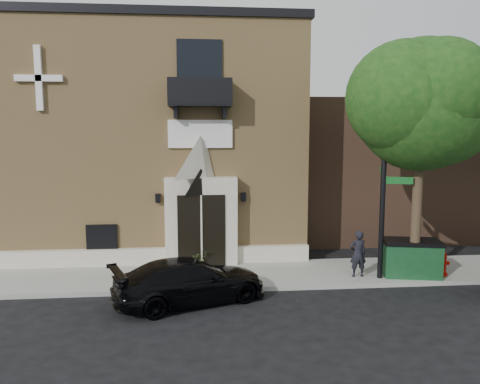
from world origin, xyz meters
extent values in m
plane|color=black|center=(0.00, 0.00, 0.00)|extent=(120.00, 120.00, 0.00)
cube|color=gray|center=(1.00, 1.50, 0.07)|extent=(42.00, 3.00, 0.15)
cube|color=tan|center=(-3.00, 8.00, 4.50)|extent=(12.00, 10.00, 9.00)
cube|color=black|center=(-3.00, 8.00, 9.15)|extent=(12.20, 10.20, 0.30)
cube|color=beige|center=(-3.00, 2.88, 0.45)|extent=(12.00, 0.30, 0.60)
cube|color=beige|center=(-1.00, 2.75, 1.75)|extent=(2.60, 0.55, 3.20)
pyramid|color=beige|center=(-1.00, 2.75, 4.10)|extent=(2.60, 0.55, 1.50)
cube|color=black|center=(-1.00, 2.46, 1.45)|extent=(1.70, 0.06, 2.60)
cube|color=beige|center=(-1.00, 2.42, 1.45)|extent=(0.06, 0.04, 2.60)
cube|color=white|center=(-1.00, 2.94, 4.90)|extent=(2.30, 0.10, 1.00)
cube|color=black|center=(-1.00, 2.55, 5.90)|extent=(2.20, 0.90, 0.10)
cube|color=black|center=(-1.00, 2.12, 6.35)|extent=(2.20, 0.06, 0.90)
cube|color=black|center=(-2.05, 2.55, 6.35)|extent=(0.06, 0.90, 0.90)
cube|color=black|center=(0.05, 2.55, 6.35)|extent=(0.06, 0.90, 0.90)
cube|color=black|center=(-1.00, 2.97, 7.10)|extent=(1.60, 0.08, 2.20)
cube|color=white|center=(-6.50, 2.92, 6.80)|extent=(0.22, 0.14, 2.20)
cube|color=white|center=(-6.50, 2.92, 6.80)|extent=(1.60, 0.14, 0.22)
cube|color=black|center=(-4.60, 2.95, 1.15)|extent=(1.10, 0.10, 1.00)
cube|color=#E5540F|center=(-4.60, 2.98, 1.15)|extent=(0.85, 0.06, 0.75)
cube|color=black|center=(-2.55, 2.88, 2.60)|extent=(0.18, 0.18, 0.32)
cube|color=black|center=(0.55, 2.88, 2.60)|extent=(0.18, 0.18, 0.32)
cube|color=brown|center=(12.00, 9.00, 3.20)|extent=(18.00, 8.00, 6.40)
cylinder|color=#38281C|center=(6.00, 0.45, 2.25)|extent=(0.32, 0.32, 4.20)
sphere|color=#123C10|center=(6.00, 0.45, 5.82)|extent=(4.20, 4.20, 4.20)
sphere|color=#123C10|center=(6.80, 0.75, 5.52)|extent=(3.36, 3.36, 3.36)
sphere|color=#123C10|center=(5.30, 0.25, 6.02)|extent=(3.57, 3.57, 3.57)
sphere|color=#123C10|center=(6.20, -0.25, 6.22)|extent=(3.15, 3.15, 3.15)
imported|color=black|center=(-1.37, -0.74, 0.65)|extent=(4.87, 3.32, 1.31)
cylinder|color=black|center=(4.88, 0.56, 3.31)|extent=(0.17, 0.17, 6.33)
cube|color=#145E21|center=(5.34, 0.43, 3.42)|extent=(0.87, 0.29, 0.23)
cube|color=#145E21|center=(5.01, 1.01, 3.68)|extent=(0.29, 0.87, 0.23)
cylinder|color=#AB0901|center=(7.08, 0.63, 0.19)|extent=(0.38, 0.38, 0.08)
cylinder|color=#AB0901|center=(7.08, 0.63, 0.52)|extent=(0.27, 0.27, 0.58)
sphere|color=#AB0901|center=(7.08, 0.63, 0.84)|extent=(0.27, 0.27, 0.27)
cylinder|color=#AB0901|center=(7.08, 0.63, 0.57)|extent=(0.47, 0.13, 0.13)
cube|color=#103B1B|center=(6.02, 0.70, 0.71)|extent=(1.99, 1.36, 1.11)
cube|color=black|center=(6.02, 0.70, 1.31)|extent=(2.05, 1.42, 0.12)
imported|color=#4A5F2C|center=(-1.08, 2.35, 0.47)|extent=(0.69, 0.63, 0.64)
imported|color=black|center=(4.19, 0.77, 0.93)|extent=(0.58, 0.39, 1.56)
camera|label=1|loc=(-1.15, -14.02, 4.99)|focal=35.00mm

